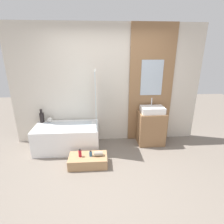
% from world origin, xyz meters
% --- Properties ---
extents(ground_plane, '(12.00, 12.00, 0.00)m').
position_xyz_m(ground_plane, '(0.00, 0.00, 0.00)').
color(ground_plane, slate).
extents(wall_tiled_back, '(4.20, 0.06, 2.60)m').
position_xyz_m(wall_tiled_back, '(0.00, 1.58, 1.30)').
color(wall_tiled_back, beige).
rests_on(wall_tiled_back, ground_plane).
extents(wall_wood_accent, '(0.98, 0.04, 2.60)m').
position_xyz_m(wall_wood_accent, '(0.98, 1.53, 1.31)').
color(wall_wood_accent, '#8E6642').
rests_on(wall_wood_accent, ground_plane).
extents(bathtub, '(1.34, 0.71, 0.54)m').
position_xyz_m(bathtub, '(-0.89, 1.17, 0.27)').
color(bathtub, white).
rests_on(bathtub, ground_plane).
extents(glass_shower_screen, '(0.01, 0.53, 1.16)m').
position_xyz_m(glass_shower_screen, '(-0.25, 1.10, 1.12)').
color(glass_shower_screen, silver).
rests_on(glass_shower_screen, bathtub).
extents(wooden_step_bench, '(0.71, 0.38, 0.19)m').
position_xyz_m(wooden_step_bench, '(-0.41, 0.53, 0.10)').
color(wooden_step_bench, '#A87F56').
rests_on(wooden_step_bench, ground_plane).
extents(vanity_cabinet, '(0.58, 0.44, 0.75)m').
position_xyz_m(vanity_cabinet, '(0.98, 1.29, 0.37)').
color(vanity_cabinet, '#8E6642').
rests_on(vanity_cabinet, ground_plane).
extents(sink, '(0.50, 0.35, 0.31)m').
position_xyz_m(sink, '(0.98, 1.29, 0.82)').
color(sink, white).
rests_on(sink, vanity_cabinet).
extents(vase_tall_dark, '(0.09, 0.09, 0.30)m').
position_xyz_m(vase_tall_dark, '(-1.46, 1.43, 0.66)').
color(vase_tall_dark, black).
rests_on(vase_tall_dark, bathtub).
extents(vase_round_light, '(0.10, 0.10, 0.10)m').
position_xyz_m(vase_round_light, '(-1.30, 1.43, 0.59)').
color(vase_round_light, silver).
rests_on(vase_round_light, bathtub).
extents(bottle_soap_primary, '(0.06, 0.06, 0.15)m').
position_xyz_m(bottle_soap_primary, '(-0.56, 0.53, 0.26)').
color(bottle_soap_primary, '#B21928').
rests_on(bottle_soap_primary, wooden_step_bench).
extents(bottle_soap_secondary, '(0.05, 0.05, 0.11)m').
position_xyz_m(bottle_soap_secondary, '(-0.36, 0.53, 0.24)').
color(bottle_soap_secondary, '#2D567A').
rests_on(bottle_soap_secondary, wooden_step_bench).
extents(towel_roll, '(0.16, 0.09, 0.09)m').
position_xyz_m(towel_roll, '(-0.22, 0.53, 0.24)').
color(towel_roll, gray).
rests_on(towel_roll, wooden_step_bench).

